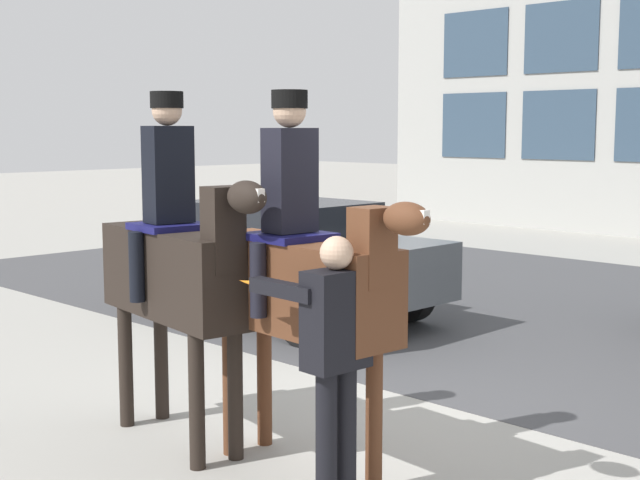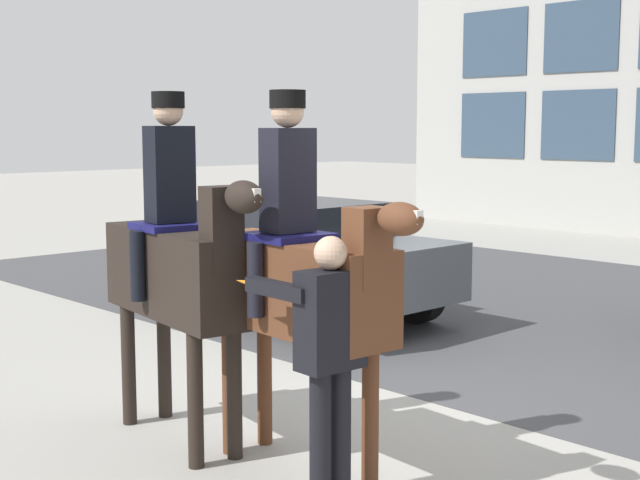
% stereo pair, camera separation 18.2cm
% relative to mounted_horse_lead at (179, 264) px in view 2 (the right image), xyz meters
% --- Properties ---
extents(ground_plane, '(80.00, 80.00, 0.00)m').
position_rel_mounted_horse_lead_xyz_m(ground_plane, '(0.55, 1.58, -1.35)').
color(ground_plane, '#9E9B93').
extents(mounted_horse_lead, '(2.03, 0.66, 2.59)m').
position_rel_mounted_horse_lead_xyz_m(mounted_horse_lead, '(0.00, 0.00, 0.00)').
color(mounted_horse_lead, black).
rests_on(mounted_horse_lead, ground_plane).
extents(mounted_horse_companion, '(2.03, 0.65, 2.58)m').
position_rel_mounted_horse_lead_xyz_m(mounted_horse_companion, '(1.06, 0.22, -0.00)').
color(mounted_horse_companion, '#59331E').
rests_on(mounted_horse_companion, ground_plane).
extents(pedestrian_bystander, '(0.84, 0.43, 1.71)m').
position_rel_mounted_horse_lead_xyz_m(pedestrian_bystander, '(1.67, -0.10, -0.34)').
color(pedestrian_bystander, black).
rests_on(pedestrian_bystander, ground_plane).
extents(street_car_near_lane, '(3.92, 1.96, 1.44)m').
position_rel_mounted_horse_lead_xyz_m(street_car_near_lane, '(-2.69, 3.58, -0.57)').
color(street_car_near_lane, '#51565B').
rests_on(street_car_near_lane, ground_plane).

